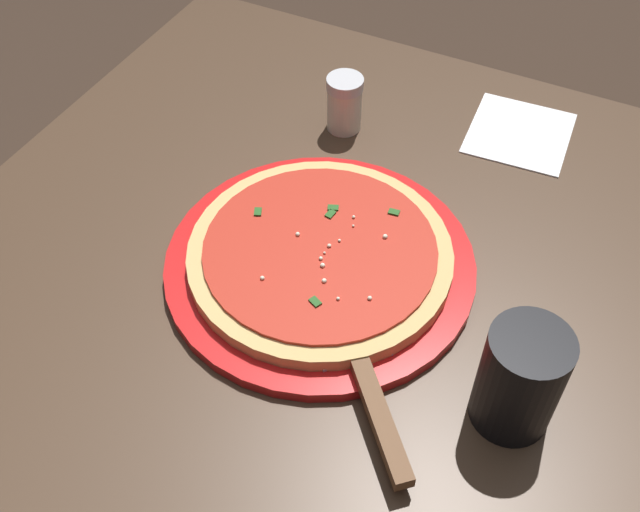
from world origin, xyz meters
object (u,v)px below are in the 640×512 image
serving_plate (320,264)px  pizza_server (366,383)px  napkin_folded_right (519,133)px  pizza (320,254)px  cup_tall_drink (520,379)px  parmesan_shaker (344,103)px

serving_plate → pizza_server: bearing=131.9°
pizza_server → napkin_folded_right: (-0.02, -0.44, -0.02)m
serving_plate → napkin_folded_right: 0.34m
pizza → pizza_server: bearing=131.9°
cup_tall_drink → parmesan_shaker: 0.44m
pizza → cup_tall_drink: size_ratio=2.48×
pizza_server → napkin_folded_right: bearing=-92.6°
serving_plate → parmesan_shaker: (0.08, -0.23, 0.03)m
cup_tall_drink → parmesan_shaker: size_ratio=1.53×
parmesan_shaker → napkin_folded_right: bearing=-157.1°
pizza_server → cup_tall_drink: bearing=-162.5°
serving_plate → parmesan_shaker: size_ratio=4.50×
serving_plate → cup_tall_drink: size_ratio=2.94×
cup_tall_drink → parmesan_shaker: cup_tall_drink is taller
pizza_server → napkin_folded_right: 0.44m
napkin_folded_right → pizza: bearing=68.0°
serving_plate → pizza_server: size_ratio=1.72×
pizza_server → pizza: bearing=-48.1°
cup_tall_drink → pizza: bearing=-18.9°
serving_plate → pizza: 0.02m
napkin_folded_right → serving_plate: bearing=68.0°
pizza_server → cup_tall_drink: 0.14m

